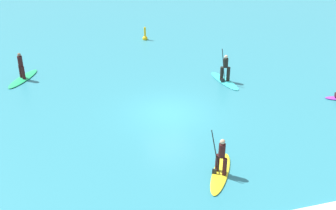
# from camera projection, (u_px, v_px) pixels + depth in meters

# --- Properties ---
(ground_plane) EXTENTS (120.00, 120.00, 0.00)m
(ground_plane) POSITION_uv_depth(u_px,v_px,m) (168.00, 113.00, 24.22)
(ground_plane) COLOR teal
(ground_plane) RESTS_ON ground
(surfer_on_green_board) EXTENTS (2.30, 3.10, 1.82)m
(surfer_on_green_board) POSITION_uv_depth(u_px,v_px,m) (22.00, 74.00, 28.12)
(surfer_on_green_board) COLOR #23B266
(surfer_on_green_board) RESTS_ON ground_plane
(surfer_on_teal_board) EXTENTS (1.26, 3.21, 2.36)m
(surfer_on_teal_board) POSITION_uv_depth(u_px,v_px,m) (225.00, 75.00, 27.80)
(surfer_on_teal_board) COLOR #33C6CC
(surfer_on_teal_board) RESTS_ON ground_plane
(surfer_on_yellow_board) EXTENTS (2.26, 3.10, 2.28)m
(surfer_on_yellow_board) POSITION_uv_depth(u_px,v_px,m) (221.00, 167.00, 19.02)
(surfer_on_yellow_board) COLOR yellow
(surfer_on_yellow_board) RESTS_ON ground_plane
(marker_buoy) EXTENTS (0.41, 0.41, 1.14)m
(marker_buoy) POSITION_uv_depth(u_px,v_px,m) (145.00, 37.00, 35.20)
(marker_buoy) COLOR yellow
(marker_buoy) RESTS_ON ground_plane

